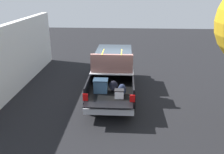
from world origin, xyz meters
TOP-DOWN VIEW (x-y plane):
  - ground_plane at (0.00, 0.00)m, footprint 40.00×40.00m
  - pickup_truck at (0.38, 0.00)m, footprint 6.05×2.06m
  - building_facade at (0.39, 4.88)m, footprint 10.28×0.36m

SIDE VIEW (x-z plane):
  - ground_plane at x=0.00m, z-range 0.00..0.00m
  - pickup_truck at x=0.38m, z-range -0.12..2.11m
  - building_facade at x=0.39m, z-range 0.00..3.32m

